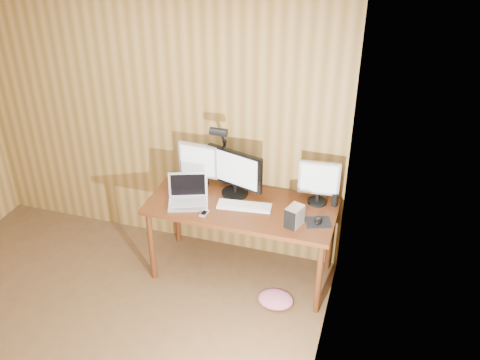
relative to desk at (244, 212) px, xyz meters
The scene contains 14 objects.
room_shell 2.04m from the desk, 118.65° to the right, with size 4.00×4.00×4.00m.
desk is the anchor object (origin of this frame).
monitor_center 0.36m from the desk, 144.79° to the left, with size 0.52×0.23×0.42m.
monitor_left 0.58m from the desk, 164.89° to the left, with size 0.36×0.17×0.41m.
monitor_right 0.71m from the desk, 13.12° to the left, with size 0.35×0.16×0.39m.
laptop 0.51m from the desk, 160.58° to the right, with size 0.40×0.35×0.24m.
keyboard 0.17m from the desk, 72.85° to the right, with size 0.47×0.19×0.02m.
mousepad 0.69m from the desk, 12.40° to the right, with size 0.20×0.17×0.00m, color black.
mouse 0.70m from the desk, 12.40° to the right, with size 0.07×0.11×0.04m, color black.
hard_drive 0.58m from the desk, 26.08° to the right, with size 0.15×0.18×0.17m.
phone 0.41m from the desk, 130.35° to the right, with size 0.06×0.11×0.01m.
speaker 0.79m from the desk, 10.23° to the left, with size 0.05×0.05×0.12m, color black.
desk_lamp 0.60m from the desk, 148.13° to the left, with size 0.15×0.21×0.65m.
fabric_pile 0.80m from the desk, 43.71° to the right, with size 0.31×0.25×0.10m, color #C05D7A, non-canonical shape.
Camera 1 is at (2.01, -2.00, 3.25)m, focal length 40.00 mm.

